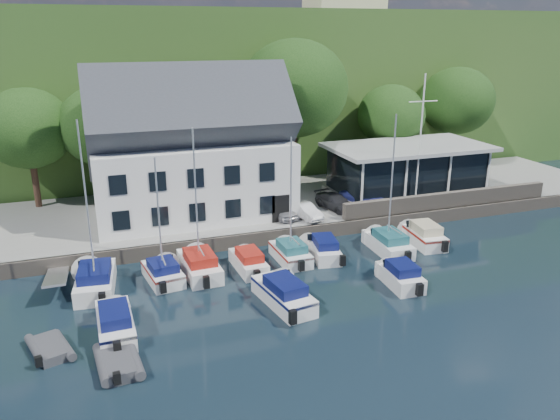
# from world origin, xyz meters

# --- Properties ---
(ground) EXTENTS (180.00, 180.00, 0.00)m
(ground) POSITION_xyz_m (0.00, 0.00, 0.00)
(ground) COLOR black
(ground) RESTS_ON ground
(quay) EXTENTS (60.00, 13.00, 1.00)m
(quay) POSITION_xyz_m (0.00, 17.50, 0.50)
(quay) COLOR gray
(quay) RESTS_ON ground
(quay_face) EXTENTS (60.00, 0.30, 1.00)m
(quay_face) POSITION_xyz_m (0.00, 11.00, 0.50)
(quay_face) COLOR #6E6458
(quay_face) RESTS_ON ground
(hillside) EXTENTS (160.00, 75.00, 16.00)m
(hillside) POSITION_xyz_m (0.00, 62.00, 8.00)
(hillside) COLOR #2F5720
(hillside) RESTS_ON ground
(field_patch) EXTENTS (50.00, 30.00, 0.30)m
(field_patch) POSITION_xyz_m (8.00, 70.00, 16.15)
(field_patch) COLOR #535A2D
(field_patch) RESTS_ON hillside
(harbor_building) EXTENTS (14.40, 8.20, 8.70)m
(harbor_building) POSITION_xyz_m (-7.00, 16.50, 5.35)
(harbor_building) COLOR white
(harbor_building) RESTS_ON quay
(club_pavilion) EXTENTS (13.20, 7.20, 4.10)m
(club_pavilion) POSITION_xyz_m (11.00, 16.00, 3.05)
(club_pavilion) COLOR black
(club_pavilion) RESTS_ON quay
(seawall) EXTENTS (18.00, 0.50, 1.20)m
(seawall) POSITION_xyz_m (12.00, 11.40, 1.60)
(seawall) COLOR #6E6458
(seawall) RESTS_ON quay
(gangway) EXTENTS (1.20, 6.00, 1.40)m
(gangway) POSITION_xyz_m (-16.50, 9.00, 0.00)
(gangway) COLOR silver
(gangway) RESTS_ON ground
(car_silver) EXTENTS (1.80, 3.64, 1.19)m
(car_silver) POSITION_xyz_m (-1.11, 13.50, 1.60)
(car_silver) COLOR #BABABF
(car_silver) RESTS_ON quay
(car_white) EXTENTS (1.81, 3.46, 1.09)m
(car_white) POSITION_xyz_m (0.52, 12.73, 1.54)
(car_white) COLOR silver
(car_white) RESTS_ON quay
(car_dgrey) EXTENTS (2.42, 4.21, 1.15)m
(car_dgrey) POSITION_xyz_m (3.50, 13.87, 1.57)
(car_dgrey) COLOR #292A2E
(car_dgrey) RESTS_ON quay
(car_blue) EXTENTS (2.37, 4.12, 1.32)m
(car_blue) POSITION_xyz_m (5.92, 13.85, 1.66)
(car_blue) COLOR navy
(car_blue) RESTS_ON quay
(flagpole) EXTENTS (2.43, 0.20, 10.14)m
(flagpole) POSITION_xyz_m (9.85, 12.70, 6.07)
(flagpole) COLOR white
(flagpole) RESTS_ON quay
(tree_0) EXTENTS (6.72, 6.72, 9.18)m
(tree_0) POSITION_xyz_m (-18.19, 22.24, 5.59)
(tree_0) COLOR black
(tree_0) RESTS_ON quay
(tree_1) EXTENTS (6.75, 6.75, 9.22)m
(tree_1) POSITION_xyz_m (-12.83, 21.36, 5.61)
(tree_1) COLOR black
(tree_1) RESTS_ON quay
(tree_2) EXTENTS (7.26, 7.26, 9.92)m
(tree_2) POSITION_xyz_m (-1.54, 22.04, 5.96)
(tree_2) COLOR black
(tree_2) RESTS_ON quay
(tree_3) EXTENTS (9.20, 9.20, 12.57)m
(tree_3) POSITION_xyz_m (3.02, 21.69, 7.29)
(tree_3) COLOR black
(tree_3) RESTS_ON quay
(tree_4) EXTENTS (6.21, 6.21, 8.49)m
(tree_4) POSITION_xyz_m (12.55, 21.65, 5.24)
(tree_4) COLOR black
(tree_4) RESTS_ON quay
(tree_5) EXTENTS (7.19, 7.19, 9.83)m
(tree_5) POSITION_xyz_m (20.28, 22.49, 5.92)
(tree_5) COLOR black
(tree_5) RESTS_ON quay
(boat_r1_0) EXTENTS (2.92, 6.79, 9.57)m
(boat_r1_0) POSITION_xyz_m (-14.41, 7.67, 4.78)
(boat_r1_0) COLOR white
(boat_r1_0) RESTS_ON ground
(boat_r1_1) EXTENTS (2.61, 5.15, 8.24)m
(boat_r1_1) POSITION_xyz_m (-10.62, 7.57, 4.12)
(boat_r1_1) COLOR white
(boat_r1_1) RESTS_ON ground
(boat_r1_2) EXTENTS (2.34, 6.52, 9.14)m
(boat_r1_2) POSITION_xyz_m (-8.39, 7.87, 4.57)
(boat_r1_2) COLOR white
(boat_r1_2) RESTS_ON ground
(boat_r1_3) EXTENTS (1.85, 5.37, 1.35)m
(boat_r1_3) POSITION_xyz_m (-5.40, 7.46, 0.68)
(boat_r1_3) COLOR white
(boat_r1_3) RESTS_ON ground
(boat_r1_4) EXTENTS (2.01, 5.29, 8.42)m
(boat_r1_4) POSITION_xyz_m (-2.47, 7.84, 4.21)
(boat_r1_4) COLOR white
(boat_r1_4) RESTS_ON ground
(boat_r1_5) EXTENTS (2.64, 5.83, 1.39)m
(boat_r1_5) POSITION_xyz_m (-0.17, 7.83, 0.69)
(boat_r1_5) COLOR white
(boat_r1_5) RESTS_ON ground
(boat_r1_6) EXTENTS (2.22, 6.26, 8.92)m
(boat_r1_6) POSITION_xyz_m (4.25, 7.18, 4.46)
(boat_r1_6) COLOR white
(boat_r1_6) RESTS_ON ground
(boat_r1_7) EXTENTS (2.49, 5.95, 1.55)m
(boat_r1_7) POSITION_xyz_m (7.29, 7.61, 0.77)
(boat_r1_7) COLOR white
(boat_r1_7) RESTS_ON ground
(boat_r2_0) EXTENTS (1.93, 6.24, 1.47)m
(boat_r2_0) POSITION_xyz_m (-13.65, 2.44, 0.73)
(boat_r2_0) COLOR white
(boat_r2_0) RESTS_ON ground
(boat_r2_2) EXTENTS (2.92, 6.76, 1.55)m
(boat_r2_2) POSITION_xyz_m (-4.87, 2.52, 0.77)
(boat_r2_2) COLOR white
(boat_r2_2) RESTS_ON ground
(boat_r2_3) EXTENTS (2.07, 4.97, 1.45)m
(boat_r2_3) POSITION_xyz_m (2.33, 2.47, 0.73)
(boat_r2_3) COLOR white
(boat_r2_3) RESTS_ON ground
(dinghy_0) EXTENTS (2.44, 3.17, 0.65)m
(dinghy_0) POSITION_xyz_m (-16.62, 1.65, 0.33)
(dinghy_0) COLOR #3D3E42
(dinghy_0) RESTS_ON ground
(dinghy_1) EXTENTS (2.19, 3.34, 0.74)m
(dinghy_1) POSITION_xyz_m (-13.72, -0.60, 0.37)
(dinghy_1) COLOR #3D3E42
(dinghy_1) RESTS_ON ground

